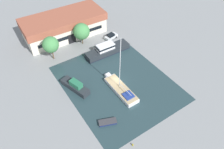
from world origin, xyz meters
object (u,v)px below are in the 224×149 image
Objects in this scene: sailboat_moored at (121,89)px; motor_cruiser at (107,50)px; quay_tree_by_water at (51,45)px; small_dinghy at (108,122)px; parked_car at (111,36)px; cabin_boat at (75,86)px; quay_tree_near_building at (81,31)px; warehouse_building at (64,25)px.

sailboat_moored is 14.92m from motor_cruiser.
quay_tree_by_water is 1.71× the size of small_dinghy.
parked_car is 7.16m from motor_cruiser.
small_dinghy is (1.07, -25.83, -4.46)m from quay_tree_by_water.
quay_tree_by_water reaches higher than cabin_boat.
quay_tree_near_building is 0.96× the size of quay_tree_by_water.
cabin_boat is (-7.90, -22.57, -2.35)m from warehouse_building.
motor_cruiser is (-4.85, -5.25, 0.30)m from parked_car.
cabin_boat reaches higher than parked_car.
small_dinghy is at bearing -142.08° from sailboat_moored.
motor_cruiser is at bearing -52.49° from parked_car.
quay_tree_by_water is 1.59× the size of parked_car.
sailboat_moored is at bearing -93.86° from quay_tree_near_building.
warehouse_building reaches higher than cabin_boat.
quay_tree_near_building reaches higher than motor_cruiser.
quay_tree_by_water is 18.97m from parked_car.
sailboat_moored reaches higher than parked_car.
quay_tree_near_building is 22.06m from sailboat_moored.
small_dinghy is at bearing -101.67° from cabin_boat.
small_dinghy is 12.40m from cabin_boat.
sailboat_moored is at bearing -54.14° from cabin_boat.
quay_tree_by_water is at bearing -170.39° from quay_tree_near_building.
warehouse_building is 3.74× the size of quay_tree_near_building.
quay_tree_near_building is at bearing -176.31° from small_dinghy.
warehouse_building is at bearing 49.27° from quay_tree_by_water.
quay_tree_near_building is at bearing 86.06° from sailboat_moored.
quay_tree_by_water is 22.14m from sailboat_moored.
sailboat_moored reaches higher than cabin_boat.
quay_tree_by_water is (-7.80, -9.06, 1.47)m from warehouse_building.
warehouse_building is 35.66m from small_dinghy.
warehouse_building is 14.76m from parked_car.
sailboat_moored reaches higher than small_dinghy.
cabin_boat is at bearing -107.27° from warehouse_building.
warehouse_building is 12.04m from quay_tree_by_water.
quay_tree_near_building reaches higher than warehouse_building.
quay_tree_by_water reaches higher than warehouse_building.
sailboat_moored reaches higher than quay_tree_near_building.
cabin_boat is at bearing 142.89° from sailboat_moored.
sailboat_moored is (8.52, -20.01, -4.15)m from quay_tree_by_water.
quay_tree_near_building is (2.19, -7.37, 1.00)m from warehouse_building.
parked_car is 1.08× the size of small_dinghy.
quay_tree_near_building reaches higher than cabin_boat.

